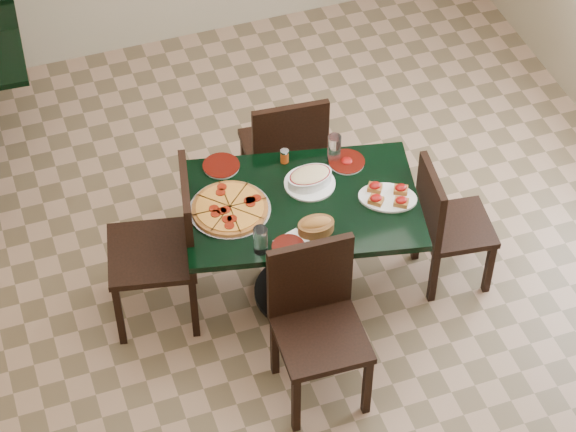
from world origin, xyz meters
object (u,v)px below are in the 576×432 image
object	(u,v)px
lasagna_casserole	(310,178)
bruschetta_platter	(388,196)
chair_right	(445,221)
main_table	(301,225)
chair_near	(316,315)
bread_basket	(316,226)
chair_far	(286,149)
pepperoni_pizza	(230,208)
chair_left	(168,241)

from	to	relation	value
lasagna_casserole	bruschetta_platter	bearing A→B (deg)	-39.56
chair_right	lasagna_casserole	distance (m)	0.83
main_table	chair_right	world-z (taller)	chair_right
chair_near	chair_right	xyz separation A→B (m)	(0.93, 0.45, -0.07)
bread_basket	chair_far	bearing A→B (deg)	83.30
pepperoni_pizza	lasagna_casserole	bearing A→B (deg)	6.09
pepperoni_pizza	chair_near	bearing A→B (deg)	-68.95
chair_near	chair_left	bearing A→B (deg)	131.57
main_table	lasagna_casserole	bearing A→B (deg)	64.05
bread_basket	chair_left	bearing A→B (deg)	155.61
chair_right	pepperoni_pizza	world-z (taller)	chair_right
bread_basket	bruschetta_platter	size ratio (longest dim) A/B	0.52
main_table	chair_far	bearing A→B (deg)	90.36
chair_left	lasagna_casserole	world-z (taller)	chair_left
chair_far	bread_basket	world-z (taller)	chair_far
chair_near	pepperoni_pizza	size ratio (longest dim) A/B	2.19
chair_left	pepperoni_pizza	world-z (taller)	chair_left
chair_left	lasagna_casserole	size ratio (longest dim) A/B	3.60
pepperoni_pizza	bruschetta_platter	size ratio (longest dim) A/B	1.14
main_table	pepperoni_pizza	size ratio (longest dim) A/B	3.19
chair_near	main_table	bearing A→B (deg)	79.95
lasagna_casserole	bread_basket	bearing A→B (deg)	-110.13
chair_left	pepperoni_pizza	distance (m)	0.40
chair_far	lasagna_casserole	distance (m)	0.59
main_table	chair_near	distance (m)	0.60
main_table	bruschetta_platter	xyz separation A→B (m)	(0.44, -0.13, 0.21)
chair_right	bruschetta_platter	xyz separation A→B (m)	(-0.36, 0.01, 0.31)
pepperoni_pizza	bruschetta_platter	xyz separation A→B (m)	(0.82, -0.19, 0.01)
chair_near	bread_basket	xyz separation A→B (m)	(0.13, 0.36, 0.25)
lasagna_casserole	bread_basket	distance (m)	0.35
chair_left	chair_near	bearing A→B (deg)	50.95
chair_far	bruschetta_platter	distance (m)	0.86
main_table	chair_near	bearing A→B (deg)	-90.31
lasagna_casserole	bread_basket	size ratio (longest dim) A/B	1.41
chair_near	bruschetta_platter	world-z (taller)	chair_near
bruschetta_platter	chair_far	bearing A→B (deg)	139.70
main_table	bruschetta_platter	world-z (taller)	bruschetta_platter
chair_left	chair_far	bearing A→B (deg)	132.82
chair_far	pepperoni_pizza	bearing A→B (deg)	53.31
chair_right	lasagna_casserole	xyz separation A→B (m)	(-0.72, 0.25, 0.33)
chair_left	bruschetta_platter	world-z (taller)	chair_left
pepperoni_pizza	chair_far	bearing A→B (deg)	48.62
bread_basket	bruschetta_platter	bearing A→B (deg)	14.41
lasagna_casserole	bruschetta_platter	size ratio (longest dim) A/B	0.73
bread_basket	bruschetta_platter	world-z (taller)	bread_basket
main_table	chair_left	world-z (taller)	chair_left
chair_far	chair_right	size ratio (longest dim) A/B	1.14
chair_near	lasagna_casserole	xyz separation A→B (m)	(0.22, 0.70, 0.26)
pepperoni_pizza	bread_basket	world-z (taller)	bread_basket
main_table	chair_far	xyz separation A→B (m)	(0.13, 0.64, -0.04)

